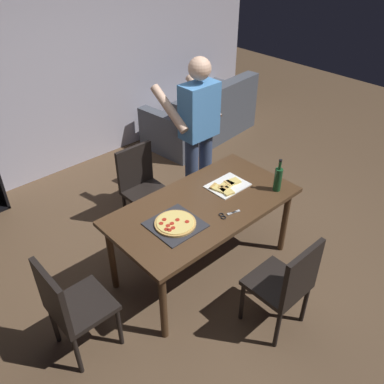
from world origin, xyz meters
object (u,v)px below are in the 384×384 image
dining_table (204,211)px  chair_left_end (70,305)px  chair_far_side (142,183)px  pepperoni_pizza_on_tray (175,224)px  kitchen_scissors (226,215)px  wine_bottle (278,179)px  person_serving_pizza (198,131)px  chair_near_camera (287,282)px  couch (203,118)px

dining_table → chair_left_end: (-1.32, 0.00, -0.16)m
chair_far_side → pepperoni_pizza_on_tray: size_ratio=2.27×
kitchen_scissors → wine_bottle: bearing=-4.5°
person_serving_pizza → pepperoni_pizza_on_tray: size_ratio=4.41×
chair_far_side → person_serving_pizza: person_serving_pizza is taller
chair_near_camera → wine_bottle: size_ratio=2.85×
chair_far_side → person_serving_pizza: bearing=-20.6°
person_serving_pizza → wine_bottle: size_ratio=5.54×
chair_left_end → chair_far_side: bearing=34.8°
kitchen_scissors → chair_near_camera: bearing=-92.5°
pepperoni_pizza_on_tray → kitchen_scissors: 0.44m
dining_table → person_serving_pizza: size_ratio=0.96×
couch → person_serving_pizza: bearing=-135.8°
person_serving_pizza → pepperoni_pizza_on_tray: bearing=-141.7°
chair_near_camera → kitchen_scissors: bearing=87.5°
chair_left_end → person_serving_pizza: 2.09m
chair_near_camera → pepperoni_pizza_on_tray: (-0.37, 0.87, 0.25)m
kitchen_scissors → dining_table: bearing=97.1°
pepperoni_pizza_on_tray → wine_bottle: (1.01, -0.24, 0.10)m
couch → wine_bottle: wine_bottle is taller
chair_near_camera → chair_left_end: 1.61m
couch → wine_bottle: bearing=-119.1°
chair_far_side → pepperoni_pizza_on_tray: chair_far_side is taller
chair_near_camera → kitchen_scissors: 0.72m
chair_far_side → chair_left_end: bearing=-145.2°
wine_bottle → chair_near_camera: bearing=-135.3°
dining_table → pepperoni_pizza_on_tray: bearing=-171.9°
person_serving_pizza → chair_left_end: bearing=-159.8°
chair_far_side → wine_bottle: (0.64, -1.21, 0.36)m
person_serving_pizza → wine_bottle: (0.05, -0.99, -0.13)m
chair_far_side → pepperoni_pizza_on_tray: (-0.37, -0.97, 0.25)m
person_serving_pizza → kitchen_scissors: (-0.56, -0.94, -0.24)m
chair_far_side → wine_bottle: size_ratio=2.85×
chair_left_end → person_serving_pizza: bearing=20.2°
dining_table → chair_near_camera: chair_near_camera is taller
couch → chair_left_end: bearing=-148.4°
person_serving_pizza → wine_bottle: 1.00m
wine_bottle → kitchen_scissors: bearing=175.5°
person_serving_pizza → pepperoni_pizza_on_tray: person_serving_pizza is taller
person_serving_pizza → kitchen_scissors: person_serving_pizza is taller
person_serving_pizza → chair_near_camera: bearing=-109.8°
chair_near_camera → chair_left_end: (-1.32, 0.92, 0.00)m
chair_far_side → couch: bearing=29.2°
chair_left_end → wine_bottle: (1.96, -0.29, 0.36)m
chair_near_camera → pepperoni_pizza_on_tray: size_ratio=2.27×
wine_bottle → kitchen_scissors: (-0.61, 0.05, -0.11)m
couch → chair_near_camera: bearing=-123.2°
couch → wine_bottle: size_ratio=5.64×
chair_far_side → wine_bottle: 1.42m
person_serving_pizza → couch: bearing=44.2°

